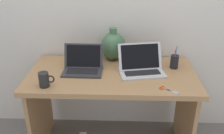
# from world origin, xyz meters

# --- Properties ---
(back_wall) EXTENTS (4.40, 0.04, 2.40)m
(back_wall) POSITION_xyz_m (0.00, 0.38, 1.20)
(back_wall) COLOR silver
(back_wall) RESTS_ON ground
(desk) EXTENTS (1.33, 0.67, 0.75)m
(desk) POSITION_xyz_m (0.00, 0.00, 0.58)
(desk) COLOR #AD7F51
(desk) RESTS_ON ground
(laptop_left) EXTENTS (0.31, 0.22, 0.21)m
(laptop_left) POSITION_xyz_m (-0.23, 0.03, 0.80)
(laptop_left) COLOR #333338
(laptop_left) RESTS_ON desk
(laptop_right) EXTENTS (0.38, 0.29, 0.22)m
(laptop_right) POSITION_xyz_m (0.23, 0.03, 0.80)
(laptop_right) COLOR silver
(laptop_right) RESTS_ON desk
(green_vase) EXTENTS (0.21, 0.21, 0.29)m
(green_vase) POSITION_xyz_m (0.00, 0.28, 0.87)
(green_vase) COLOR #47704C
(green_vase) RESTS_ON desk
(coffee_mug) EXTENTS (0.12, 0.07, 0.11)m
(coffee_mug) POSITION_xyz_m (-0.47, -0.24, 0.80)
(coffee_mug) COLOR black
(coffee_mug) RESTS_ON desk
(pen_cup) EXTENTS (0.07, 0.07, 0.19)m
(pen_cup) POSITION_xyz_m (0.51, 0.11, 0.81)
(pen_cup) COLOR black
(pen_cup) RESTS_ON desk
(scissors) EXTENTS (0.13, 0.12, 0.01)m
(scissors) POSITION_xyz_m (0.39, -0.25, 0.75)
(scissors) COLOR #B7B7BC
(scissors) RESTS_ON desk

